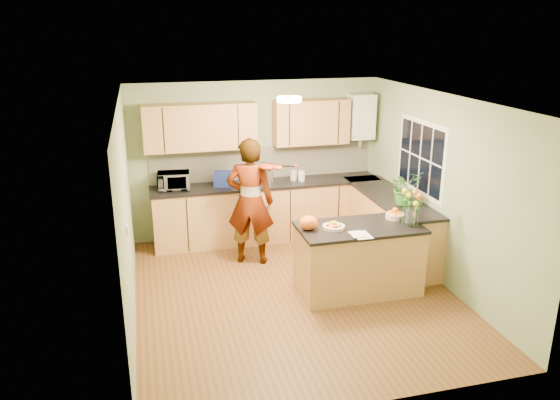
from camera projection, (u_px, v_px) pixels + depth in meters
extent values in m
plane|color=brown|center=(294.00, 293.00, 7.08)|extent=(4.50, 4.50, 0.00)
cube|color=silver|center=(296.00, 99.00, 6.30)|extent=(4.00, 4.50, 0.02)
cube|color=gray|center=(257.00, 159.00, 8.76)|extent=(4.00, 0.02, 2.50)
cube|color=gray|center=(368.00, 282.00, 4.62)|extent=(4.00, 0.02, 2.50)
cube|color=gray|center=(127.00, 215.00, 6.22)|extent=(0.02, 4.50, 2.50)
cube|color=gray|center=(441.00, 190.00, 7.16)|extent=(0.02, 4.50, 2.50)
cube|color=#B78149|center=(267.00, 212.00, 8.76)|extent=(3.60, 0.60, 0.90)
cube|color=black|center=(267.00, 184.00, 8.60)|extent=(3.64, 0.62, 0.04)
cube|color=#B78149|center=(389.00, 227.00, 8.12)|extent=(0.60, 2.20, 0.90)
cube|color=black|center=(390.00, 197.00, 7.98)|extent=(0.62, 2.24, 0.04)
cube|color=beige|center=(263.00, 162.00, 8.79)|extent=(3.60, 0.02, 0.52)
cube|color=#B78149|center=(200.00, 127.00, 8.21)|extent=(1.70, 0.34, 0.70)
cube|color=#B78149|center=(311.00, 122.00, 8.62)|extent=(1.20, 0.34, 0.70)
cube|color=white|center=(361.00, 116.00, 8.82)|extent=(0.40, 0.30, 0.72)
cylinder|color=silver|center=(360.00, 141.00, 8.94)|extent=(0.06, 0.06, 0.20)
cube|color=white|center=(421.00, 157.00, 7.62)|extent=(0.01, 1.30, 1.05)
cube|color=black|center=(420.00, 157.00, 7.62)|extent=(0.01, 1.18, 0.92)
cube|color=white|center=(127.00, 230.00, 5.65)|extent=(0.02, 0.09, 0.09)
cylinder|color=#FFEABF|center=(289.00, 99.00, 6.59)|extent=(0.30, 0.30, 0.06)
cylinder|color=white|center=(289.00, 97.00, 6.58)|extent=(0.10, 0.10, 0.02)
cube|color=#B78149|center=(358.00, 260.00, 7.03)|extent=(1.53, 0.76, 0.86)
cube|color=black|center=(360.00, 228.00, 6.89)|extent=(1.57, 0.80, 0.04)
cylinder|color=beige|center=(334.00, 227.00, 6.79)|extent=(0.28, 0.28, 0.04)
cylinder|color=beige|center=(395.00, 216.00, 7.14)|extent=(0.24, 0.24, 0.07)
cylinder|color=silver|center=(411.00, 218.00, 6.82)|extent=(0.12, 0.12, 0.24)
ellipsoid|color=#FF5F15|center=(309.00, 223.00, 6.74)|extent=(0.28, 0.25, 0.18)
cube|color=silver|center=(362.00, 235.00, 6.58)|extent=(0.20, 0.27, 0.01)
imported|color=tan|center=(250.00, 202.00, 7.75)|extent=(0.78, 0.65, 1.84)
imported|color=white|center=(174.00, 181.00, 8.23)|extent=(0.50, 0.36, 0.26)
cube|color=#213598|center=(223.00, 179.00, 8.40)|extent=(0.32, 0.27, 0.22)
cylinder|color=silver|center=(269.00, 176.00, 8.60)|extent=(0.14, 0.14, 0.20)
sphere|color=black|center=(269.00, 168.00, 8.55)|extent=(0.07, 0.07, 0.07)
cylinder|color=beige|center=(294.00, 175.00, 8.71)|extent=(0.13, 0.13, 0.16)
cylinder|color=white|center=(302.00, 176.00, 8.67)|extent=(0.13, 0.13, 0.16)
imported|color=#367D29|center=(405.00, 187.00, 7.51)|extent=(0.47, 0.42, 0.48)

